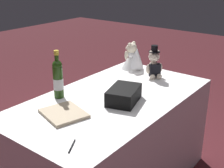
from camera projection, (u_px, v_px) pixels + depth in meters
name	position (u px, v px, depth m)	size (l,w,h in m)	color
reception_table	(112.00, 143.00, 2.27)	(1.53, 0.84, 0.75)	white
teddy_bear_groom	(154.00, 65.00, 2.47)	(0.13, 0.13, 0.27)	beige
teddy_bear_bride	(133.00, 58.00, 2.69)	(0.19, 0.22, 0.24)	white
champagne_bottle	(58.00, 78.00, 2.08)	(0.07, 0.07, 0.34)	#204011
signing_pen	(72.00, 146.00, 1.55)	(0.11, 0.07, 0.01)	black
gift_case_black	(124.00, 95.00, 2.04)	(0.31, 0.25, 0.10)	black
guestbook	(64.00, 113.00, 1.87)	(0.23, 0.26, 0.02)	tan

